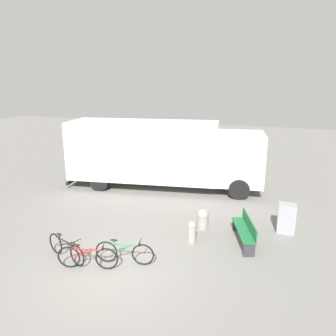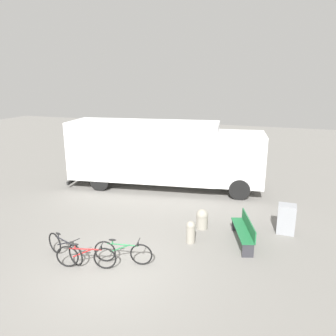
# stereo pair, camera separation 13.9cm
# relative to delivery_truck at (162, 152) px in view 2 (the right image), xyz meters

# --- Properties ---
(ground_plane) EXTENTS (60.00, 60.00, 0.00)m
(ground_plane) POSITION_rel_delivery_truck_xyz_m (1.18, -7.24, -1.74)
(ground_plane) COLOR slate
(delivery_truck) EXTENTS (9.29, 3.52, 3.14)m
(delivery_truck) POSITION_rel_delivery_truck_xyz_m (0.00, 0.00, 0.00)
(delivery_truck) COLOR white
(delivery_truck) RESTS_ON ground
(park_bench) EXTENTS (0.96, 1.90, 0.82)m
(park_bench) POSITION_rel_delivery_truck_xyz_m (4.39, -4.33, -1.27)
(park_bench) COLOR #1E6638
(park_bench) RESTS_ON ground
(bicycle_near) EXTENTS (1.61, 0.69, 0.73)m
(bicycle_near) POSITION_rel_delivery_truck_xyz_m (-0.41, -7.02, -1.39)
(bicycle_near) COLOR black
(bicycle_near) RESTS_ON ground
(bicycle_middle) EXTENTS (1.66, 0.56, 0.73)m
(bicycle_middle) POSITION_rel_delivery_truck_xyz_m (0.44, -7.23, -1.39)
(bicycle_middle) COLOR black
(bicycle_middle) RESTS_ON ground
(bicycle_far) EXTENTS (1.69, 0.47, 0.73)m
(bicycle_far) POSITION_rel_delivery_truck_xyz_m (1.29, -6.68, -1.39)
(bicycle_far) COLOR black
(bicycle_far) RESTS_ON ground
(bollard_near_bench) EXTENTS (0.30, 0.30, 0.74)m
(bollard_near_bench) POSITION_rel_delivery_truck_xyz_m (2.77, -4.87, -1.33)
(bollard_near_bench) COLOR gray
(bollard_near_bench) RESTS_ON ground
(bollard_far_bench) EXTENTS (0.42, 0.42, 0.71)m
(bollard_far_bench) POSITION_rel_delivery_truck_xyz_m (2.87, -3.73, -1.37)
(bollard_far_bench) COLOR gray
(bollard_far_bench) RESTS_ON ground
(utility_box) EXTENTS (0.58, 0.47, 1.01)m
(utility_box) POSITION_rel_delivery_truck_xyz_m (5.63, -3.13, -1.23)
(utility_box) COLOR gray
(utility_box) RESTS_ON ground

